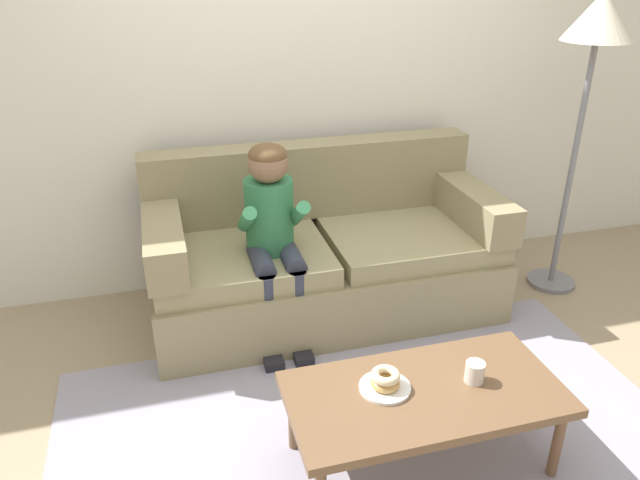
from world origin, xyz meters
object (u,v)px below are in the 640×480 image
person_child (272,226)px  toy_controller (448,370)px  mug (475,372)px  couch (323,256)px  floor_lamp (596,43)px  coffee_table (425,398)px  donut (385,382)px

person_child → toy_controller: person_child is taller
person_child → mug: person_child is taller
couch → floor_lamp: 1.93m
couch → toy_controller: bearing=-61.7°
mug → floor_lamp: floor_lamp is taller
person_child → couch: bearing=31.6°
floor_lamp → person_child: bearing=-177.8°
toy_controller → floor_lamp: (1.08, 0.68, 1.50)m
coffee_table → person_child: person_child is taller
couch → coffee_table: bearing=-87.7°
coffee_table → floor_lamp: size_ratio=0.62×
donut → couch: bearing=85.4°
person_child → floor_lamp: bearing=2.2°
mug → donut: bearing=172.1°
mug → floor_lamp: size_ratio=0.05×
person_child → floor_lamp: floor_lamp is taller
coffee_table → person_child: bearing=109.2°
coffee_table → donut: bearing=161.7°
couch → floor_lamp: (1.52, -0.14, 1.18)m
coffee_table → toy_controller: bearing=52.8°
donut → floor_lamp: size_ratio=0.07×
donut → toy_controller: donut is taller
coffee_table → donut: (-0.15, 0.05, 0.07)m
couch → toy_controller: 0.98m
couch → donut: bearing=-94.6°
toy_controller → person_child: bearing=153.5°
person_child → mug: 1.29m
donut → mug: (0.37, -0.05, 0.01)m
couch → person_child: bearing=-148.4°
coffee_table → couch: bearing=92.3°
donut → toy_controller: (0.54, 0.46, -0.39)m
person_child → floor_lamp: (1.86, 0.07, 0.85)m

